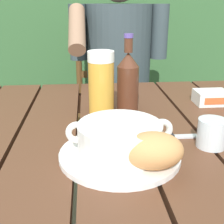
# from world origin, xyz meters

# --- Properties ---
(dining_table) EXTENTS (1.43, 0.95, 0.73)m
(dining_table) POSITION_xyz_m (-0.00, 0.00, 0.65)
(dining_table) COLOR brown
(dining_table) RESTS_ON ground_plane
(hedge_backdrop) EXTENTS (3.65, 0.88, 2.23)m
(hedge_backdrop) POSITION_xyz_m (0.14, 1.64, 0.96)
(hedge_backdrop) COLOR #345C32
(hedge_backdrop) RESTS_ON ground_plane
(chair_near_diner) EXTENTS (0.45, 0.43, 1.03)m
(chair_near_diner) POSITION_xyz_m (0.11, 0.91, 0.48)
(chair_near_diner) COLOR #573619
(chair_near_diner) RESTS_ON ground_plane
(person_eating) EXTENTS (0.48, 0.47, 1.26)m
(person_eating) POSITION_xyz_m (0.11, 0.71, 0.74)
(person_eating) COLOR #354246
(person_eating) RESTS_ON ground_plane
(serving_plate) EXTENTS (0.27, 0.27, 0.01)m
(serving_plate) POSITION_xyz_m (0.02, -0.16, 0.74)
(serving_plate) COLOR white
(serving_plate) RESTS_ON dining_table
(soup_bowl) EXTENTS (0.24, 0.19, 0.08)m
(soup_bowl) POSITION_xyz_m (0.02, -0.16, 0.78)
(soup_bowl) COLOR white
(soup_bowl) RESTS_ON serving_plate
(bread_roll) EXTENTS (0.13, 0.10, 0.07)m
(bread_roll) POSITION_xyz_m (0.08, -0.23, 0.78)
(bread_roll) COLOR tan
(bread_roll) RESTS_ON serving_plate
(beer_glass) EXTENTS (0.08, 0.08, 0.20)m
(beer_glass) POSITION_xyz_m (-0.01, 0.09, 0.83)
(beer_glass) COLOR gold
(beer_glass) RESTS_ON dining_table
(beer_bottle) EXTENTS (0.07, 0.07, 0.24)m
(beer_bottle) POSITION_xyz_m (0.07, 0.13, 0.83)
(beer_bottle) COLOR #502A1B
(beer_bottle) RESTS_ON dining_table
(water_glass_small) EXTENTS (0.07, 0.07, 0.07)m
(water_glass_small) POSITION_xyz_m (0.24, -0.13, 0.77)
(water_glass_small) COLOR silver
(water_glass_small) RESTS_ON dining_table
(butter_tub) EXTENTS (0.11, 0.08, 0.04)m
(butter_tub) POSITION_xyz_m (0.37, 0.18, 0.76)
(butter_tub) COLOR white
(butter_tub) RESTS_ON dining_table
(table_knife) EXTENTS (0.15, 0.02, 0.01)m
(table_knife) POSITION_xyz_m (0.16, -0.08, 0.74)
(table_knife) COLOR silver
(table_knife) RESTS_ON dining_table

